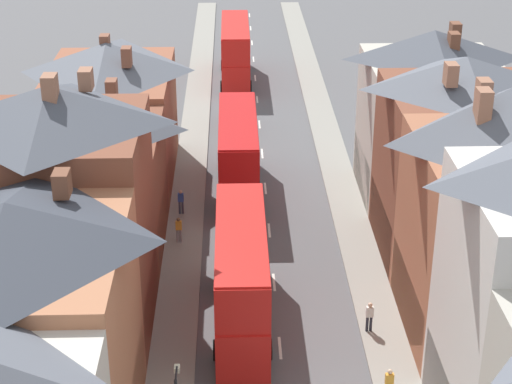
% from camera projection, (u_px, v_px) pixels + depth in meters
% --- Properties ---
extents(pavement_left, '(2.20, 104.00, 0.14)m').
position_uv_depth(pavement_left, '(190.00, 176.00, 58.76)').
color(pavement_left, gray).
rests_on(pavement_left, ground).
extents(pavement_right, '(2.20, 104.00, 0.14)m').
position_uv_depth(pavement_right, '(338.00, 174.00, 59.03)').
color(pavement_right, gray).
rests_on(pavement_right, ground).
extents(centre_line_dashes, '(0.14, 97.80, 0.01)m').
position_uv_depth(centre_line_dashes, '(265.00, 188.00, 57.12)').
color(centre_line_dashes, silver).
rests_on(centre_line_dashes, ground).
extents(terrace_row_left, '(8.00, 56.57, 13.17)m').
position_uv_depth(terrace_row_left, '(41.00, 291.00, 35.53)').
color(terrace_row_left, '#B2704C').
rests_on(terrace_row_left, ground).
extents(double_decker_bus_lead, '(2.74, 10.80, 5.30)m').
position_uv_depth(double_decker_bus_lead, '(235.00, 51.00, 76.79)').
color(double_decker_bus_lead, red).
rests_on(double_decker_bus_lead, ground).
extents(double_decker_bus_mid_street, '(2.74, 10.80, 5.30)m').
position_uv_depth(double_decker_bus_mid_street, '(241.00, 274.00, 41.60)').
color(double_decker_bus_mid_street, red).
rests_on(double_decker_bus_mid_street, ground).
extents(double_decker_bus_far_approaching, '(2.74, 10.80, 5.30)m').
position_uv_depth(double_decker_bus_far_approaching, '(238.00, 155.00, 55.13)').
color(double_decker_bus_far_approaching, red).
rests_on(double_decker_bus_far_approaching, ground).
extents(car_near_blue, '(1.90, 4.56, 1.67)m').
position_uv_depth(car_near_blue, '(237.00, 116.00, 67.20)').
color(car_near_blue, maroon).
rests_on(car_near_blue, ground).
extents(pedestrian_mid_left, '(0.36, 0.22, 1.61)m').
position_uv_depth(pedestrian_mid_left, '(389.00, 383.00, 36.81)').
color(pedestrian_mid_left, '#3D4256').
rests_on(pedestrian_mid_left, pavement_right).
extents(pedestrian_mid_right, '(0.36, 0.22, 1.61)m').
position_uv_depth(pedestrian_mid_right, '(370.00, 315.00, 41.53)').
color(pedestrian_mid_right, '#23232D').
rests_on(pedestrian_mid_right, pavement_right).
extents(pedestrian_far_left, '(0.36, 0.22, 1.61)m').
position_uv_depth(pedestrian_far_left, '(179.00, 229.00, 49.70)').
color(pedestrian_far_left, gray).
rests_on(pedestrian_far_left, pavement_left).
extents(pedestrian_far_right, '(0.36, 0.22, 1.61)m').
position_uv_depth(pedestrian_far_right, '(181.00, 201.00, 53.07)').
color(pedestrian_far_right, '#3D4256').
rests_on(pedestrian_far_right, pavement_left).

